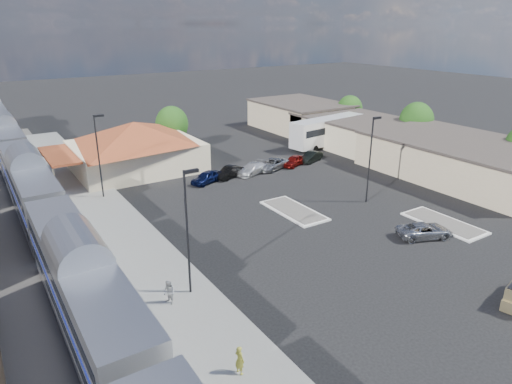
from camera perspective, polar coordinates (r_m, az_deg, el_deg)
ground at (r=42.10m, az=2.04°, el=-4.47°), size 280.00×280.00×0.00m
railbed at (r=43.12m, az=-28.59°, el=-6.41°), size 16.00×100.00×0.12m
platform at (r=42.44m, az=-16.27°, el=-4.98°), size 5.50×92.00×0.18m
passenger_train at (r=48.19m, az=-26.36°, el=0.28°), size 3.00×104.00×5.55m
station_depot at (r=59.79m, az=-14.88°, el=5.58°), size 18.35×12.24×6.20m
buildings_east at (r=69.32m, az=14.62°, el=6.84°), size 14.40×51.40×4.80m
traffic_island_south at (r=45.71m, az=4.76°, el=-2.32°), size 3.30×7.50×0.21m
traffic_island_north at (r=46.25m, az=22.41°, el=-3.59°), size 3.30×7.50×0.21m
lamp_plat_s at (r=30.24m, az=-8.49°, el=-3.91°), size 1.08×0.25×9.00m
lamp_plat_n at (r=50.15m, az=-19.06°, el=4.99°), size 1.08×0.25×9.00m
lamp_lot at (r=47.83m, az=14.19°, el=4.79°), size 1.08×0.25×9.00m
tree_east_b at (r=71.98m, az=19.41°, el=8.42°), size 4.94×4.94×6.96m
tree_east_c at (r=81.26m, az=11.62°, el=10.06°), size 4.41×4.41×6.21m
tree_depot at (r=67.60m, az=-10.47°, el=8.35°), size 4.71×4.71×6.63m
suv at (r=42.56m, az=20.31°, el=-4.53°), size 5.30×3.92×1.34m
coach_bus at (r=70.61m, az=8.92°, el=7.67°), size 13.71×4.68×4.31m
person_a at (r=25.54m, az=-2.07°, el=-20.23°), size 0.53×0.69×1.70m
person_b at (r=31.20m, az=-10.82°, el=-12.22°), size 0.85×0.98×1.71m
parked_car_a at (r=53.80m, az=-6.22°, el=1.85°), size 4.50×3.03×1.42m
parked_car_b at (r=55.47m, az=-3.40°, el=2.47°), size 4.38×2.90×1.36m
parked_car_c at (r=56.77m, az=-0.44°, el=2.95°), size 5.19×3.46×1.40m
parked_car_d at (r=58.70m, az=2.05°, el=3.52°), size 5.54×3.83×1.41m
parked_car_e at (r=60.28m, az=4.73°, el=3.90°), size 4.32×2.99×1.37m
parked_car_f at (r=62.43m, az=6.91°, el=4.40°), size 4.40×2.79×1.37m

